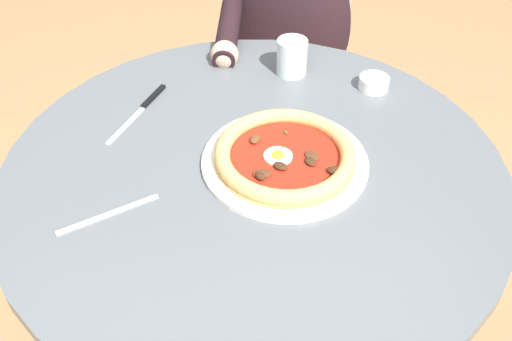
# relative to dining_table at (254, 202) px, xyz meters

# --- Properties ---
(dining_table) EXTENTS (0.99, 0.99, 0.76)m
(dining_table) POSITION_rel_dining_table_xyz_m (0.00, 0.00, 0.00)
(dining_table) COLOR #565B60
(dining_table) RESTS_ON ground
(pizza_on_plate) EXTENTS (0.33, 0.33, 0.04)m
(pizza_on_plate) POSITION_rel_dining_table_xyz_m (0.01, 0.06, 0.13)
(pizza_on_plate) COLOR white
(pizza_on_plate) RESTS_ON dining_table
(water_glass) EXTENTS (0.07, 0.07, 0.09)m
(water_glass) POSITION_rel_dining_table_xyz_m (-0.32, 0.12, 0.15)
(water_glass) COLOR silver
(water_glass) RESTS_ON dining_table
(steak_knife) EXTENTS (0.21, 0.12, 0.01)m
(steak_knife) POSITION_rel_dining_table_xyz_m (-0.22, -0.22, 0.11)
(steak_knife) COLOR silver
(steak_knife) RESTS_ON dining_table
(ramekin_capers) EXTENTS (0.07, 0.07, 0.03)m
(ramekin_capers) POSITION_rel_dining_table_xyz_m (-0.23, 0.30, 0.13)
(ramekin_capers) COLOR white
(ramekin_capers) RESTS_ON dining_table
(fork_utensil) EXTENTS (0.09, 0.17, 0.00)m
(fork_utensil) POSITION_rel_dining_table_xyz_m (0.11, -0.27, 0.11)
(fork_utensil) COLOR #BCBCC1
(fork_utensil) RESTS_ON dining_table
(diner_person) EXTENTS (0.48, 0.44, 1.13)m
(diner_person) POSITION_rel_dining_table_xyz_m (-0.65, 0.16, -0.15)
(diner_person) COLOR #282833
(diner_person) RESTS_ON ground
(cafe_chair_diner) EXTENTS (0.49, 0.49, 0.92)m
(cafe_chair_diner) POSITION_rel_dining_table_xyz_m (-0.80, 0.20, -0.10)
(cafe_chair_diner) COLOR beige
(cafe_chair_diner) RESTS_ON ground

